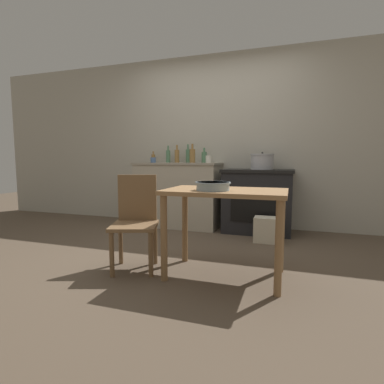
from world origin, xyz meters
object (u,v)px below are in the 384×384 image
(work_table, at_px, (225,205))
(bottle_left, at_px, (192,155))
(bottle_mid_left, at_px, (188,156))
(cup_right, at_px, (153,160))
(bottle_far_left, at_px, (204,157))
(bottle_center_left, at_px, (153,158))
(flour_sack, at_px, (267,230))
(stove, at_px, (258,201))
(bottle_center_right, at_px, (168,156))
(cup_mid_right, at_px, (208,159))
(chair, at_px, (136,219))
(bottle_center, at_px, (177,156))
(stock_pot, at_px, (262,162))
(mixing_bowl_large, at_px, (213,186))

(work_table, bearing_deg, bottle_left, 116.52)
(bottle_mid_left, distance_m, cup_right, 0.55)
(bottle_far_left, relative_size, bottle_center_left, 1.23)
(flour_sack, distance_m, bottle_left, 1.55)
(stove, relative_size, flour_sack, 3.08)
(bottle_center_right, bearing_deg, bottle_left, -13.08)
(flour_sack, height_order, cup_mid_right, cup_mid_right)
(chair, distance_m, cup_right, 1.82)
(bottle_center_right, relative_size, cup_mid_right, 2.54)
(cup_mid_right, bearing_deg, bottle_center, 161.68)
(bottle_center_left, height_order, cup_mid_right, bottle_center_left)
(work_table, relative_size, chair, 1.17)
(bottle_left, xyz_separation_m, bottle_center_right, (-0.43, 0.10, -0.01))
(chair, xyz_separation_m, bottle_mid_left, (-0.18, 1.97, 0.61))
(stock_pot, relative_size, bottle_center, 1.17)
(flour_sack, relative_size, bottle_far_left, 1.40)
(mixing_bowl_large, height_order, bottle_far_left, bottle_far_left)
(mixing_bowl_large, height_order, cup_right, cup_right)
(work_table, distance_m, bottle_far_left, 2.03)
(mixing_bowl_large, distance_m, bottle_center_left, 2.51)
(stove, height_order, stock_pot, stock_pot)
(stove, xyz_separation_m, cup_mid_right, (-0.69, -0.06, 0.57))
(bottle_left, bearing_deg, bottle_mid_left, 127.06)
(flour_sack, xyz_separation_m, cup_mid_right, (-0.86, 0.44, 0.85))
(chair, height_order, bottle_far_left, bottle_far_left)
(mixing_bowl_large, distance_m, bottle_center_right, 2.32)
(bottle_center, bearing_deg, bottle_center_left, 170.85)
(stock_pot, relative_size, cup_mid_right, 3.07)
(bottle_center_right, bearing_deg, stove, -5.90)
(mixing_bowl_large, height_order, bottle_left, bottle_left)
(bottle_mid_left, height_order, cup_right, bottle_mid_left)
(chair, xyz_separation_m, flour_sack, (1.08, 1.26, -0.30))
(bottle_left, bearing_deg, bottle_center_right, 166.92)
(cup_right, bearing_deg, mixing_bowl_large, -51.29)
(work_table, xyz_separation_m, bottle_center, (-1.15, 1.83, 0.44))
(bottle_center, bearing_deg, bottle_center_right, 171.97)
(mixing_bowl_large, bearing_deg, bottle_far_left, 108.20)
(bottle_center, height_order, cup_right, bottle_center)
(work_table, distance_m, bottle_center_right, 2.31)
(work_table, xyz_separation_m, bottle_center_right, (-1.30, 1.85, 0.43))
(stove, relative_size, bottle_left, 3.42)
(bottle_center_right, bearing_deg, cup_right, -114.25)
(bottle_center_right, bearing_deg, bottle_mid_left, 13.52)
(stove, distance_m, flour_sack, 0.60)
(mixing_bowl_large, relative_size, cup_mid_right, 2.82)
(stock_pot, xyz_separation_m, cup_mid_right, (-0.74, -0.06, 0.03))
(stove, relative_size, chair, 1.10)
(bottle_center, bearing_deg, stock_pot, -5.38)
(bottle_center_left, height_order, cup_right, bottle_center_left)
(work_table, height_order, cup_mid_right, cup_mid_right)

